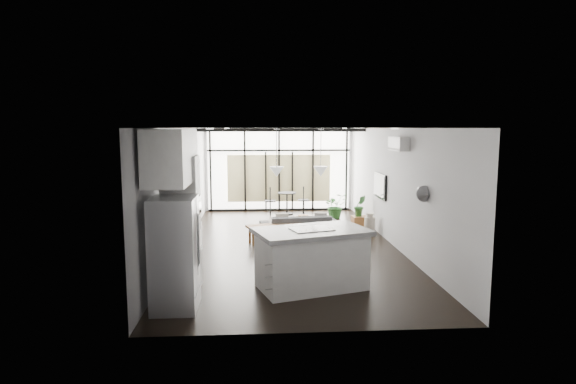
{
  "coord_description": "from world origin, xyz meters",
  "views": [
    {
      "loc": [
        -0.76,
        -11.29,
        2.81
      ],
      "look_at": [
        0.0,
        0.3,
        1.25
      ],
      "focal_mm": 30.0,
      "sensor_mm": 36.0,
      "label": 1
    }
  ],
  "objects": [
    {
      "name": "ceiling",
      "position": [
        0.0,
        0.0,
        2.8
      ],
      "size": [
        5.0,
        10.0,
        0.0
      ],
      "primitive_type": "cube",
      "color": "silver",
      "rests_on": "ground"
    },
    {
      "name": "sofa",
      "position": [
        0.34,
        0.83,
        0.39
      ],
      "size": [
        2.06,
        0.81,
        0.78
      ],
      "primitive_type": "imported",
      "rotation": [
        0.0,
        0.0,
        3.25
      ],
      "color": "#48484A",
      "rests_on": "floor"
    },
    {
      "name": "tv",
      "position": [
        2.46,
        1.0,
        1.3
      ],
      "size": [
        0.05,
        1.1,
        0.65
      ],
      "primitive_type": "cube",
      "color": "black",
      "rests_on": "wall_right"
    },
    {
      "name": "framed_art",
      "position": [
        -2.47,
        -0.5,
        1.55
      ],
      "size": [
        0.04,
        0.7,
        0.9
      ],
      "primitive_type": "cube",
      "color": "black",
      "rests_on": "wall_left"
    },
    {
      "name": "fridge",
      "position": [
        -2.04,
        -3.95,
        0.88
      ],
      "size": [
        0.68,
        0.85,
        1.75
      ],
      "primitive_type": "cube",
      "color": "#A7A8AD",
      "rests_on": "floor"
    },
    {
      "name": "glazing",
      "position": [
        0.0,
        4.88,
        1.4
      ],
      "size": [
        5.0,
        0.2,
        2.8
      ],
      "primitive_type": "cube",
      "color": "black",
      "rests_on": "ground"
    },
    {
      "name": "bistro_set",
      "position": [
        0.22,
        4.16,
        0.4
      ],
      "size": [
        1.71,
        0.82,
        0.8
      ],
      "primitive_type": "cube",
      "rotation": [
        0.0,
        0.0,
        0.1
      ],
      "color": "black",
      "rests_on": "floor"
    },
    {
      "name": "neighbour_building",
      "position": [
        0.0,
        4.95,
        1.1
      ],
      "size": [
        3.5,
        0.02,
        1.6
      ],
      "primitive_type": "cube",
      "color": "beige",
      "rests_on": "ground"
    },
    {
      "name": "skylight",
      "position": [
        0.0,
        4.0,
        2.77
      ],
      "size": [
        4.7,
        1.9,
        0.06
      ],
      "primitive_type": "cube",
      "color": "silver",
      "rests_on": "ceiling"
    },
    {
      "name": "cooktop",
      "position": [
        0.19,
        -3.13,
        1.06
      ],
      "size": [
        0.81,
        0.65,
        0.01
      ],
      "primitive_type": "cube",
      "rotation": [
        0.0,
        0.0,
        0.3
      ],
      "color": "black",
      "rests_on": "island"
    },
    {
      "name": "plant_crate",
      "position": [
        2.15,
        2.0,
        0.44
      ],
      "size": [
        0.39,
        0.64,
        0.27
      ],
      "primitive_type": "imported",
      "rotation": [
        0.0,
        0.0,
        0.1
      ],
      "color": "#2C622A",
      "rests_on": "crate"
    },
    {
      "name": "appliance_column",
      "position": [
        -2.06,
        -3.05,
        1.17
      ],
      "size": [
        0.6,
        0.63,
        2.33
      ],
      "primitive_type": "cube",
      "color": "white",
      "rests_on": "floor"
    },
    {
      "name": "console_bench",
      "position": [
        -0.33,
        0.34,
        0.22
      ],
      "size": [
        1.44,
        0.76,
        0.45
      ],
      "primitive_type": "cube",
      "rotation": [
        0.0,
        0.0,
        0.31
      ],
      "color": "brown",
      "rests_on": "floor"
    },
    {
      "name": "wall_front",
      "position": [
        0.0,
        -5.0,
        1.4
      ],
      "size": [
        5.0,
        0.02,
        2.8
      ],
      "primitive_type": "cube",
      "color": "silver",
      "rests_on": "ground"
    },
    {
      "name": "pendant_right",
      "position": [
        0.4,
        -2.65,
        2.02
      ],
      "size": [
        0.26,
        0.26,
        0.18
      ],
      "primitive_type": "cone",
      "color": "silver",
      "rests_on": "ceiling"
    },
    {
      "name": "pendant_left",
      "position": [
        -0.4,
        -2.65,
        2.02
      ],
      "size": [
        0.26,
        0.26,
        0.18
      ],
      "primitive_type": "cone",
      "color": "silver",
      "rests_on": "ceiling"
    },
    {
      "name": "wall_back",
      "position": [
        0.0,
        5.0,
        1.4
      ],
      "size": [
        5.0,
        0.02,
        2.8
      ],
      "primitive_type": "cube",
      "color": "silver",
      "rests_on": "ground"
    },
    {
      "name": "wall_left",
      "position": [
        -2.5,
        0.0,
        1.4
      ],
      "size": [
        0.02,
        10.0,
        2.8
      ],
      "primitive_type": "cube",
      "color": "silver",
      "rests_on": "ground"
    },
    {
      "name": "wall_right",
      "position": [
        2.5,
        0.0,
        1.4
      ],
      "size": [
        0.02,
        10.0,
        2.8
      ],
      "primitive_type": "cube",
      "color": "silver",
      "rests_on": "ground"
    },
    {
      "name": "ac_unit",
      "position": [
        2.38,
        -0.8,
        2.45
      ],
      "size": [
        0.22,
        0.9,
        0.3
      ],
      "primitive_type": "cube",
      "color": "silver",
      "rests_on": "wall_right"
    },
    {
      "name": "island",
      "position": [
        0.19,
        -3.13,
        0.53
      ],
      "size": [
        2.17,
        1.66,
        1.05
      ],
      "primitive_type": "cube",
      "rotation": [
        0.0,
        0.0,
        0.3
      ],
      "color": "white",
      "rests_on": "floor"
    },
    {
      "name": "floor",
      "position": [
        0.0,
        0.0,
        0.0
      ],
      "size": [
        5.0,
        10.0,
        0.0
      ],
      "primitive_type": "cube",
      "color": "black",
      "rests_on": "ground"
    },
    {
      "name": "upper_cabinets",
      "position": [
        -2.12,
        -3.5,
        2.35
      ],
      "size": [
        0.62,
        1.75,
        0.86
      ],
      "primitive_type": "cube",
      "color": "white",
      "rests_on": "wall_left"
    },
    {
      "name": "milk_can",
      "position": [
        2.25,
        1.18,
        0.27
      ],
      "size": [
        0.31,
        0.31,
        0.54
      ],
      "primitive_type": "cylinder",
      "rotation": [
        0.0,
        0.0,
        0.13
      ],
      "color": "beige",
      "rests_on": "floor"
    },
    {
      "name": "pouf",
      "position": [
        0.51,
        1.68,
        0.2
      ],
      "size": [
        0.52,
        0.52,
        0.4
      ],
      "primitive_type": "cylinder",
      "rotation": [
        0.0,
        0.0,
        -0.04
      ],
      "color": "beige",
      "rests_on": "floor"
    },
    {
      "name": "crate",
      "position": [
        2.15,
        2.0,
        0.15
      ],
      "size": [
        0.42,
        0.42,
        0.31
      ],
      "primitive_type": "cube",
      "rotation": [
        0.0,
        0.0,
        0.04
      ],
      "color": "brown",
      "rests_on": "floor"
    },
    {
      "name": "plant_tall",
      "position": [
        1.69,
        3.35,
        0.31
      ],
      "size": [
        0.88,
        0.94,
        0.62
      ],
      "primitive_type": "imported",
      "rotation": [
        0.0,
        0.0,
        0.24
      ],
      "color": "#2C622A",
      "rests_on": "floor"
    }
  ]
}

